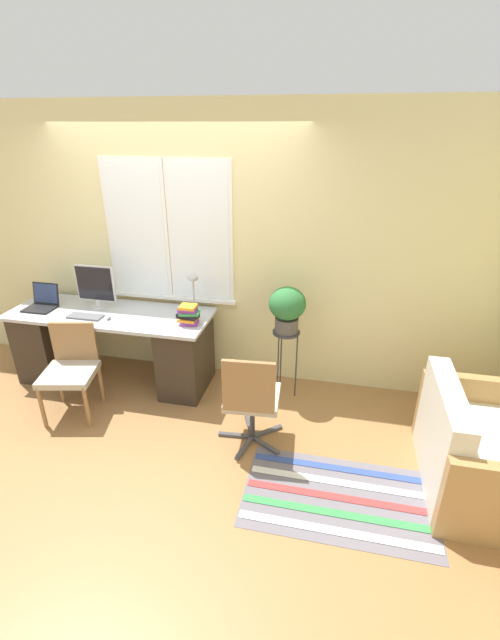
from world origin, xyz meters
TOP-DOWN VIEW (x-y plane):
  - ground_plane at (0.00, 0.00)m, footprint 14.00×14.00m
  - wall_back_with_window at (-0.00, 0.79)m, footprint 9.00×0.12m
  - desk at (-0.63, 0.36)m, footprint 2.04×0.71m
  - laptop at (-1.36, 0.32)m, footprint 0.29×0.27m
  - monitor at (-0.80, 0.46)m, footprint 0.41×0.16m
  - keyboard at (-0.80, 0.20)m, footprint 0.34×0.13m
  - mouse at (-0.55, 0.20)m, footprint 0.03×0.06m
  - desk_lamp at (0.20, 0.55)m, footprint 0.11×0.11m
  - book_stack at (0.24, 0.28)m, footprint 0.22×0.17m
  - desk_chair_wooden at (-0.74, -0.22)m, footprint 0.54×0.54m
  - office_chair_swivel at (0.97, -0.35)m, footprint 0.56×0.57m
  - couch_loveseat at (2.67, -0.42)m, footprint 0.76×1.12m
  - plant_stand at (1.14, 0.44)m, footprint 0.26×0.26m
  - potted_plant at (1.14, 0.44)m, footprint 0.34×0.34m
  - floor_rug_striped at (1.72, -0.78)m, footprint 1.38×0.80m

SIDE VIEW (x-z plane):
  - ground_plane at x=0.00m, z-range 0.00..0.00m
  - floor_rug_striped at x=1.72m, z-range 0.00..0.01m
  - couch_loveseat at x=2.67m, z-range -0.12..0.69m
  - desk at x=-0.63m, z-range 0.03..0.80m
  - desk_chair_wooden at x=-0.74m, z-range 0.04..0.88m
  - office_chair_swivel at x=0.97m, z-range 0.02..0.92m
  - plant_stand at x=1.14m, z-range 0.26..0.97m
  - keyboard at x=-0.80m, z-range 0.77..0.79m
  - mouse at x=-0.55m, z-range 0.77..0.80m
  - laptop at x=-1.36m, z-range 0.70..0.94m
  - book_stack at x=0.24m, z-range 0.77..0.96m
  - potted_plant at x=1.14m, z-range 0.74..1.18m
  - monitor at x=-0.80m, z-range 0.78..1.22m
  - desk_lamp at x=0.20m, z-range 0.86..1.26m
  - wall_back_with_window at x=0.00m, z-range 0.00..2.70m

